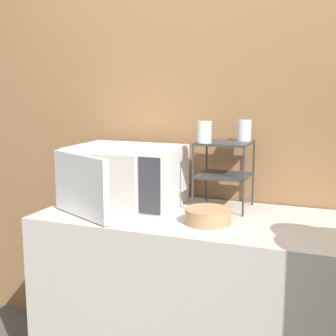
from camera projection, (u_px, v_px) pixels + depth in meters
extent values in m
cube|color=olive|center=(217.00, 120.00, 2.47)|extent=(8.00, 0.06, 2.60)
cube|color=#B7B2A8|center=(193.00, 303.00, 2.27)|extent=(1.45, 0.68, 0.88)
cube|color=silver|center=(127.00, 175.00, 2.38)|extent=(0.54, 0.38, 0.30)
cube|color=#B7B2A8|center=(98.00, 181.00, 2.23)|extent=(0.39, 0.01, 0.26)
cube|color=#333338|center=(149.00, 186.00, 2.13)|extent=(0.11, 0.01, 0.26)
cube|color=silver|center=(80.00, 185.00, 2.14)|extent=(0.39, 0.22, 0.29)
cylinder|color=#333333|center=(193.00, 178.00, 2.23)|extent=(0.01, 0.01, 0.33)
cylinder|color=#333333|center=(244.00, 182.00, 2.14)|extent=(0.01, 0.01, 0.33)
cylinder|color=#333333|center=(206.00, 170.00, 2.44)|extent=(0.01, 0.01, 0.33)
cylinder|color=#333333|center=(253.00, 173.00, 2.35)|extent=(0.01, 0.01, 0.33)
cube|color=#333333|center=(224.00, 175.00, 2.29)|extent=(0.25, 0.23, 0.01)
cube|color=#333333|center=(225.00, 143.00, 2.26)|extent=(0.25, 0.23, 0.01)
cylinder|color=silver|center=(204.00, 132.00, 2.21)|extent=(0.07, 0.07, 0.10)
cylinder|color=silver|center=(244.00, 130.00, 2.29)|extent=(0.07, 0.07, 0.10)
cylinder|color=#AD7F56|center=(208.00, 222.00, 2.06)|extent=(0.11, 0.11, 0.01)
cylinder|color=#AD7F56|center=(208.00, 216.00, 2.06)|extent=(0.20, 0.20, 0.07)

